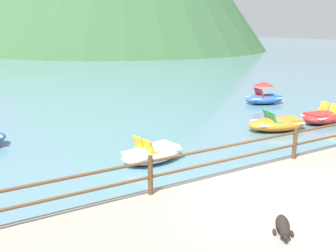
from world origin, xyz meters
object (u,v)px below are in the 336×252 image
dog_resting (283,226)px  pedal_boat_1 (277,124)px  pedal_boat_3 (264,96)px  pedal_boat_4 (323,116)px  pedal_boat_2 (153,153)px

dog_resting → pedal_boat_1: pedal_boat_1 is taller
dog_resting → pedal_boat_1: (6.33, 6.21, -0.25)m
pedal_boat_3 → pedal_boat_4: 4.52m
dog_resting → pedal_boat_4: bearing=33.9°
pedal_boat_1 → pedal_boat_2: pedal_boat_1 is taller
dog_resting → pedal_boat_1: size_ratio=0.30×
pedal_boat_1 → dog_resting: bearing=-135.6°
dog_resting → pedal_boat_3: 14.37m
pedal_boat_1 → pedal_boat_4: pedal_boat_4 is taller
pedal_boat_3 → pedal_boat_4: pedal_boat_3 is taller
pedal_boat_4 → dog_resting: bearing=-146.1°
dog_resting → pedal_boat_4: size_ratio=0.36×
dog_resting → pedal_boat_2: size_ratio=0.35×
pedal_boat_2 → pedal_boat_3: bearing=27.0°
pedal_boat_1 → pedal_boat_3: (3.46, 4.31, 0.13)m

